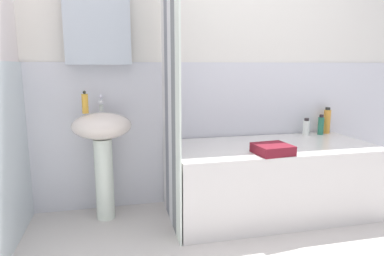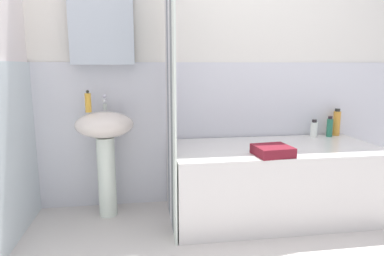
{
  "view_description": "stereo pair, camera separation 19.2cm",
  "coord_description": "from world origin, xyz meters",
  "px_view_note": "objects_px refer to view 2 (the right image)",
  "views": [
    {
      "loc": [
        -0.87,
        -1.53,
        1.17
      ],
      "look_at": [
        -0.32,
        0.83,
        0.72
      ],
      "focal_mm": 31.56,
      "sensor_mm": 36.0,
      "label": 1
    },
    {
      "loc": [
        -0.68,
        -1.57,
        1.17
      ],
      "look_at": [
        -0.32,
        0.83,
        0.72
      ],
      "focal_mm": 31.56,
      "sensor_mm": 36.0,
      "label": 2
    }
  ],
  "objects_px": {
    "bathtub": "(274,181)",
    "conditioner_bottle": "(330,127)",
    "shampoo_bottle": "(337,123)",
    "lotion_bottle": "(314,129)",
    "sink": "(105,140)",
    "soap_dispenser": "(88,102)",
    "towel_folded": "(273,151)"
  },
  "relations": [
    {
      "from": "soap_dispenser",
      "to": "shampoo_bottle",
      "type": "height_order",
      "value": "soap_dispenser"
    },
    {
      "from": "shampoo_bottle",
      "to": "towel_folded",
      "type": "distance_m",
      "value": 1.01
    },
    {
      "from": "shampoo_bottle",
      "to": "towel_folded",
      "type": "height_order",
      "value": "shampoo_bottle"
    },
    {
      "from": "soap_dispenser",
      "to": "shampoo_bottle",
      "type": "distance_m",
      "value": 2.12
    },
    {
      "from": "bathtub",
      "to": "lotion_bottle",
      "type": "distance_m",
      "value": 0.64
    },
    {
      "from": "bathtub",
      "to": "soap_dispenser",
      "type": "bearing_deg",
      "value": 173.13
    },
    {
      "from": "conditioner_bottle",
      "to": "towel_folded",
      "type": "relative_size",
      "value": 0.75
    },
    {
      "from": "lotion_bottle",
      "to": "soap_dispenser",
      "type": "bearing_deg",
      "value": -176.82
    },
    {
      "from": "lotion_bottle",
      "to": "sink",
      "type": "bearing_deg",
      "value": -177.0
    },
    {
      "from": "soap_dispenser",
      "to": "shampoo_bottle",
      "type": "bearing_deg",
      "value": 4.08
    },
    {
      "from": "soap_dispenser",
      "to": "conditioner_bottle",
      "type": "bearing_deg",
      "value": 2.97
    },
    {
      "from": "soap_dispenser",
      "to": "towel_folded",
      "type": "relative_size",
      "value": 0.68
    },
    {
      "from": "soap_dispenser",
      "to": "lotion_bottle",
      "type": "xyz_separation_m",
      "value": [
        1.87,
        0.1,
        -0.27
      ]
    },
    {
      "from": "sink",
      "to": "lotion_bottle",
      "type": "bearing_deg",
      "value": 3.0
    },
    {
      "from": "bathtub",
      "to": "shampoo_bottle",
      "type": "distance_m",
      "value": 0.86
    },
    {
      "from": "lotion_bottle",
      "to": "conditioner_bottle",
      "type": "bearing_deg",
      "value": 0.19
    },
    {
      "from": "bathtub",
      "to": "towel_folded",
      "type": "bearing_deg",
      "value": -116.56
    },
    {
      "from": "conditioner_bottle",
      "to": "shampoo_bottle",
      "type": "bearing_deg",
      "value": 26.63
    },
    {
      "from": "sink",
      "to": "shampoo_bottle",
      "type": "xyz_separation_m",
      "value": [
        2.0,
        0.14,
        0.06
      ]
    },
    {
      "from": "soap_dispenser",
      "to": "conditioner_bottle",
      "type": "distance_m",
      "value": 2.04
    },
    {
      "from": "conditioner_bottle",
      "to": "sink",
      "type": "bearing_deg",
      "value": -177.22
    },
    {
      "from": "sink",
      "to": "shampoo_bottle",
      "type": "bearing_deg",
      "value": 3.96
    },
    {
      "from": "sink",
      "to": "bathtub",
      "type": "distance_m",
      "value": 1.35
    },
    {
      "from": "towel_folded",
      "to": "bathtub",
      "type": "bearing_deg",
      "value": 63.44
    },
    {
      "from": "soap_dispenser",
      "to": "towel_folded",
      "type": "distance_m",
      "value": 1.39
    },
    {
      "from": "soap_dispenser",
      "to": "conditioner_bottle",
      "type": "relative_size",
      "value": 0.91
    },
    {
      "from": "soap_dispenser",
      "to": "lotion_bottle",
      "type": "bearing_deg",
      "value": 3.18
    },
    {
      "from": "sink",
      "to": "conditioner_bottle",
      "type": "relative_size",
      "value": 4.58
    },
    {
      "from": "shampoo_bottle",
      "to": "lotion_bottle",
      "type": "bearing_deg",
      "value": -169.02
    },
    {
      "from": "bathtub",
      "to": "conditioner_bottle",
      "type": "bearing_deg",
      "value": 24.39
    },
    {
      "from": "bathtub",
      "to": "lotion_bottle",
      "type": "bearing_deg",
      "value": 30.86
    },
    {
      "from": "sink",
      "to": "lotion_bottle",
      "type": "xyz_separation_m",
      "value": [
        1.76,
        0.09,
        0.02
      ]
    }
  ]
}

